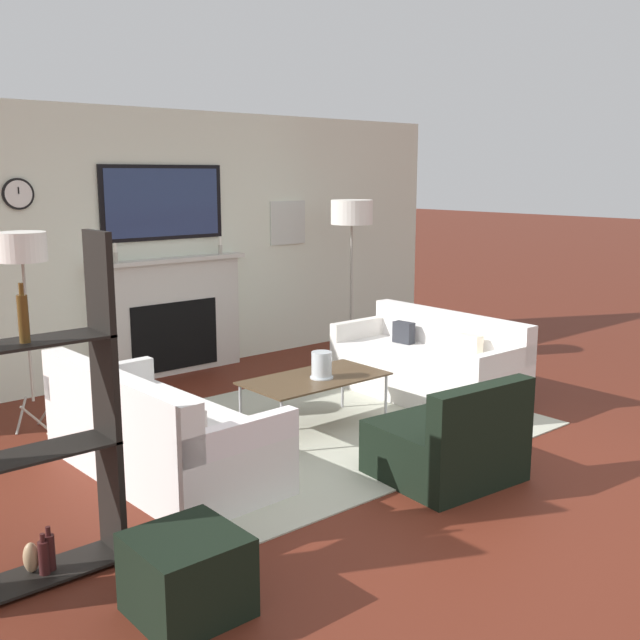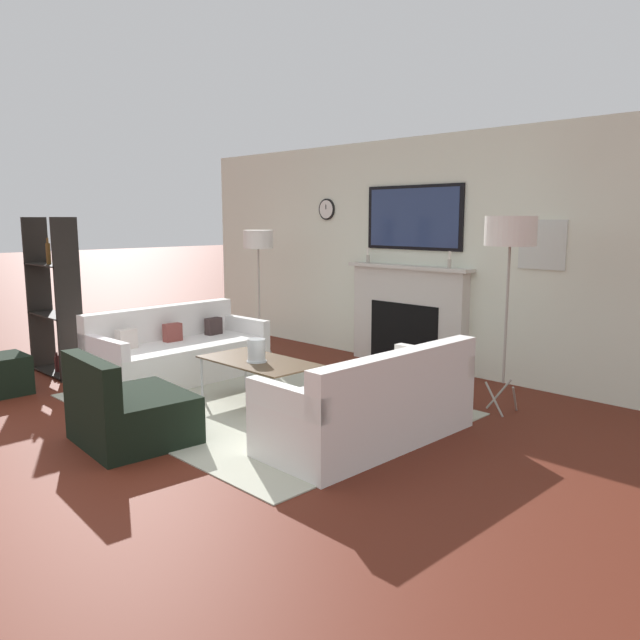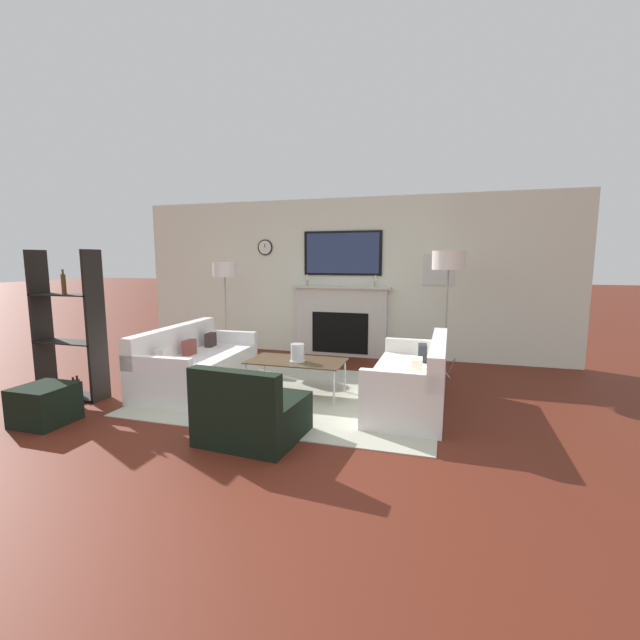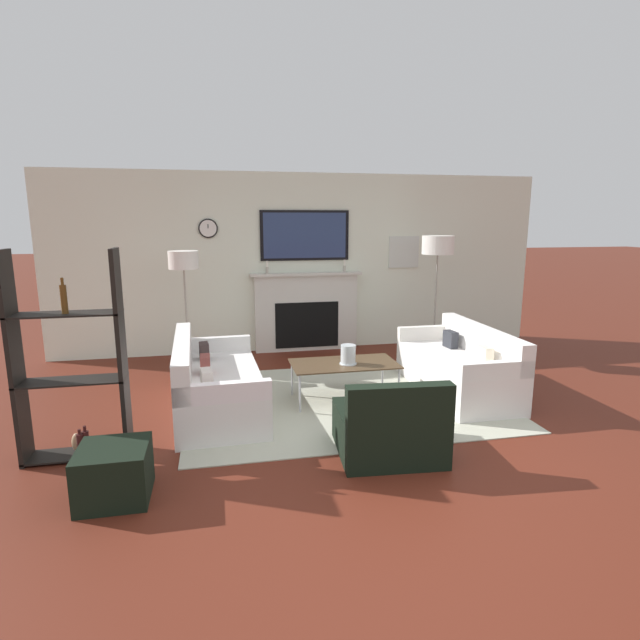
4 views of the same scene
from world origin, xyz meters
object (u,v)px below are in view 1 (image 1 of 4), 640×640
(floor_lamp_left, at_px, (22,251))
(couch_right, at_px, (429,367))
(ottoman, at_px, (187,575))
(armchair, at_px, (449,445))
(coffee_table, at_px, (315,380))
(hurricane_candle, at_px, (322,366))
(floor_lamp_right, at_px, (352,214))
(shelf_unit, at_px, (29,431))
(couch_left, at_px, (157,436))

(floor_lamp_left, bearing_deg, couch_right, -24.60)
(floor_lamp_left, relative_size, ottoman, 3.29)
(armchair, relative_size, coffee_table, 0.79)
(couch_right, height_order, armchair, couch_right)
(coffee_table, relative_size, ottoman, 2.39)
(hurricane_candle, relative_size, floor_lamp_left, 0.13)
(floor_lamp_right, relative_size, shelf_unit, 1.01)
(couch_right, height_order, shelf_unit, shelf_unit)
(couch_right, xyz_separation_m, hurricane_candle, (-1.37, -0.06, 0.25))
(couch_right, relative_size, armchair, 1.98)
(coffee_table, relative_size, floor_lamp_left, 0.72)
(hurricane_candle, bearing_deg, coffee_table, 124.47)
(couch_left, distance_m, floor_lamp_left, 1.91)
(hurricane_candle, height_order, floor_lamp_left, floor_lamp_left)
(couch_right, height_order, floor_lamp_left, floor_lamp_left)
(floor_lamp_right, height_order, shelf_unit, floor_lamp_right)
(coffee_table, distance_m, floor_lamp_left, 2.52)
(couch_right, distance_m, shelf_unit, 4.10)
(armchair, distance_m, floor_lamp_left, 3.57)
(couch_left, relative_size, floor_lamp_right, 1.08)
(floor_lamp_right, bearing_deg, couch_left, -155.42)
(coffee_table, bearing_deg, couch_right, 0.39)
(couch_left, xyz_separation_m, floor_lamp_left, (-0.33, 1.45, 1.20))
(hurricane_candle, height_order, ottoman, hurricane_candle)
(floor_lamp_right, bearing_deg, hurricane_candle, -138.67)
(shelf_unit, relative_size, ottoman, 3.61)
(armchair, height_order, ottoman, armchair)
(coffee_table, bearing_deg, ottoman, -143.05)
(coffee_table, bearing_deg, armchair, -87.97)
(ottoman, bearing_deg, coffee_table, 36.95)
(floor_lamp_left, bearing_deg, hurricane_candle, -39.99)
(couch_right, xyz_separation_m, floor_lamp_right, (0.34, 1.45, 1.35))
(couch_left, distance_m, floor_lamp_right, 3.74)
(armchair, height_order, shelf_unit, shelf_unit)
(coffee_table, height_order, floor_lamp_right, floor_lamp_right)
(floor_lamp_left, distance_m, ottoman, 3.34)
(armchair, relative_size, hurricane_candle, 4.28)
(couch_right, bearing_deg, hurricane_candle, -177.65)
(shelf_unit, bearing_deg, floor_lamp_right, 28.24)
(coffee_table, height_order, shelf_unit, shelf_unit)
(shelf_unit, bearing_deg, ottoman, -60.29)
(coffee_table, bearing_deg, couch_left, 179.69)
(coffee_table, xyz_separation_m, floor_lamp_left, (-1.76, 1.46, 1.06))
(couch_left, bearing_deg, floor_lamp_right, 24.58)
(coffee_table, bearing_deg, shelf_unit, -161.52)
(couch_right, height_order, floor_lamp_right, floor_lamp_right)
(couch_left, xyz_separation_m, couch_right, (2.83, 0.00, 0.01))
(floor_lamp_left, height_order, ottoman, floor_lamp_left)
(armchair, bearing_deg, couch_left, 137.04)
(shelf_unit, bearing_deg, armchair, -10.94)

